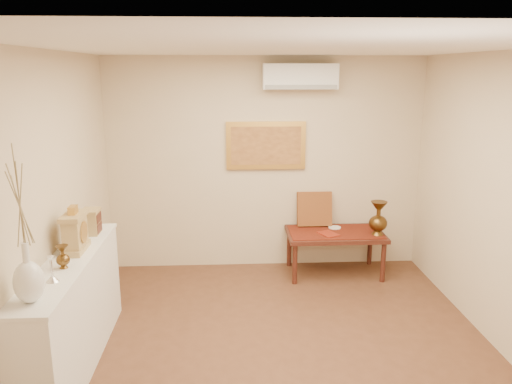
{
  "coord_description": "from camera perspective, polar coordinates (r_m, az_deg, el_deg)",
  "views": [
    {
      "loc": [
        -0.46,
        -4.0,
        2.53
      ],
      "look_at": [
        -0.18,
        1.15,
        1.26
      ],
      "focal_mm": 35.0,
      "sensor_mm": 36.0,
      "label": 1
    }
  ],
  "objects": [
    {
      "name": "wall_back",
      "position": [
        6.38,
        1.11,
        3.15
      ],
      "size": [
        4.0,
        0.02,
        2.7
      ],
      "primitive_type": "cube",
      "color": "beige",
      "rests_on": "ground"
    },
    {
      "name": "brass_urn_tall",
      "position": [
        6.26,
        13.83,
        -2.53
      ],
      "size": [
        0.22,
        0.22,
        0.51
      ],
      "primitive_type": null,
      "color": "brown",
      "rests_on": "table_cloth"
    },
    {
      "name": "mantel_clock",
      "position": [
        4.63,
        -19.97,
        -4.32
      ],
      "size": [
        0.17,
        0.36,
        0.41
      ],
      "color": "tan",
      "rests_on": "display_ledge"
    },
    {
      "name": "wall_left",
      "position": [
        4.44,
        -23.24,
        -2.74
      ],
      "size": [
        0.02,
        4.5,
        2.7
      ],
      "primitive_type": "cube",
      "color": "beige",
      "rests_on": "ground"
    },
    {
      "name": "wooden_chest",
      "position": [
        5.08,
        -18.31,
        -3.22
      ],
      "size": [
        0.16,
        0.21,
        0.24
      ],
      "color": "tan",
      "rests_on": "display_ledge"
    },
    {
      "name": "plate",
      "position": [
        6.48,
        8.99,
        -4.02
      ],
      "size": [
        0.16,
        0.16,
        0.01
      ],
      "primitive_type": "cylinder",
      "color": "silver",
      "rests_on": "table_cloth"
    },
    {
      "name": "ceiling",
      "position": [
        4.03,
        3.64,
        16.21
      ],
      "size": [
        4.5,
        4.5,
        0.0
      ],
      "primitive_type": "plane",
      "rotation": [
        3.14,
        0.0,
        0.0
      ],
      "color": "white",
      "rests_on": "ground"
    },
    {
      "name": "display_ledge",
      "position": [
        4.69,
        -20.17,
        -12.86
      ],
      "size": [
        0.37,
        2.02,
        0.98
      ],
      "color": "white",
      "rests_on": "floor"
    },
    {
      "name": "menu",
      "position": [
        6.22,
        8.27,
        -4.75
      ],
      "size": [
        0.27,
        0.3,
        0.01
      ],
      "primitive_type": "cube",
      "rotation": [
        0.0,
        0.0,
        0.46
      ],
      "color": "maroon",
      "rests_on": "table_cloth"
    },
    {
      "name": "low_table",
      "position": [
        6.36,
        9.01,
        -5.12
      ],
      "size": [
        1.2,
        0.7,
        0.55
      ],
      "color": "#451D14",
      "rests_on": "floor"
    },
    {
      "name": "painting",
      "position": [
        6.31,
        1.14,
        5.33
      ],
      "size": [
        1.0,
        0.06,
        0.6
      ],
      "color": "gold",
      "rests_on": "wall_back"
    },
    {
      "name": "white_vase",
      "position": [
        3.64,
        -25.13,
        -3.66
      ],
      "size": [
        0.21,
        0.21,
        1.08
      ],
      "primitive_type": null,
      "color": "silver",
      "rests_on": "display_ledge"
    },
    {
      "name": "brass_urn_small",
      "position": [
        4.29,
        -21.25,
        -6.59
      ],
      "size": [
        0.11,
        0.11,
        0.24
      ],
      "primitive_type": null,
      "color": "brown",
      "rests_on": "display_ledge"
    },
    {
      "name": "ac_unit",
      "position": [
        6.18,
        5.05,
        13.01
      ],
      "size": [
        0.9,
        0.25,
        0.3
      ],
      "color": "silver",
      "rests_on": "wall_back"
    },
    {
      "name": "floor",
      "position": [
        4.75,
        3.12,
        -18.36
      ],
      "size": [
        4.5,
        4.5,
        0.0
      ],
      "primitive_type": "plane",
      "color": "brown",
      "rests_on": "ground"
    },
    {
      "name": "wall_front",
      "position": [
        2.16,
        10.4,
        -19.55
      ],
      "size": [
        4.0,
        0.02,
        2.7
      ],
      "primitive_type": "cube",
      "color": "beige",
      "rests_on": "ground"
    },
    {
      "name": "table_cloth",
      "position": [
        6.34,
        9.03,
        -4.52
      ],
      "size": [
        1.14,
        0.59,
        0.01
      ],
      "primitive_type": "cube",
      "color": "#5E1C0F",
      "rests_on": "low_table"
    },
    {
      "name": "candlestick",
      "position": [
        4.07,
        -22.34,
        -8.14
      ],
      "size": [
        0.1,
        0.1,
        0.2
      ],
      "primitive_type": null,
      "color": "silver",
      "rests_on": "display_ledge"
    },
    {
      "name": "cushion",
      "position": [
        6.49,
        6.68,
        -1.92
      ],
      "size": [
        0.44,
        0.19,
        0.45
      ],
      "primitive_type": "cube",
      "rotation": [
        -0.21,
        0.0,
        0.0
      ],
      "color": "#5D1A12",
      "rests_on": "table_cloth"
    }
  ]
}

